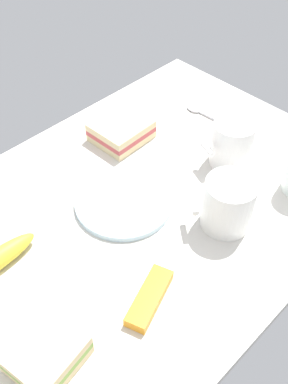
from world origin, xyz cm
name	(u,v)px	position (x,y,z in cm)	size (l,w,h in cm)	color
tabletop	(144,206)	(0.00, 0.00, 1.00)	(90.00, 64.00, 2.00)	beige
plate_of_food	(124,202)	(3.01, -2.56, 2.60)	(18.98, 18.98, 1.20)	silver
coffee_mug_black	(232,143)	(-21.26, 4.26, 7.16)	(11.03, 8.61, 10.05)	white
coffee_mug_milky	(228,204)	(-7.10, 14.20, 7.24)	(11.29, 10.59, 10.20)	white
sandwich_main	(46,354)	(32.25, 12.39, 4.20)	(11.65, 10.81, 4.40)	beige
sandwich_side	(121,131)	(-10.30, -17.52, 4.20)	(12.04, 10.91, 4.40)	beige
spoon	(200,112)	(-30.08, -11.23, 2.38)	(2.62, 10.84, 0.80)	silver
snack_bar	(149,298)	(14.68, 15.97, 3.00)	(11.43, 3.64, 2.00)	orange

